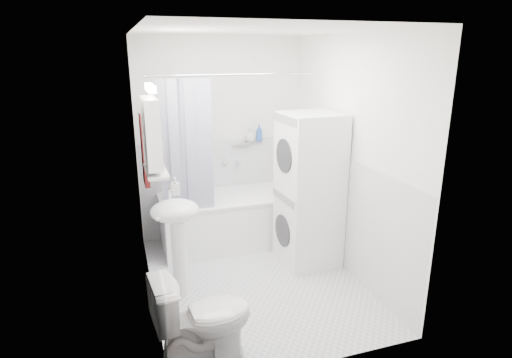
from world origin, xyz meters
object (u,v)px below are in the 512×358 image
object	(u,v)px
bathtub	(229,217)
sink	(176,226)
toilet	(203,319)
washer_dryer	(309,191)

from	to	relation	value
bathtub	sink	size ratio (longest dim) A/B	1.52
bathtub	toilet	distance (m)	2.05
sink	toilet	distance (m)	1.04
washer_dryer	toilet	world-z (taller)	washer_dryer
toilet	sink	bearing A→B (deg)	-3.02
bathtub	toilet	world-z (taller)	toilet
bathtub	washer_dryer	size ratio (longest dim) A/B	0.97
bathtub	sink	bearing A→B (deg)	-128.18
washer_dryer	toilet	bearing A→B (deg)	-141.69
sink	toilet	xyz separation A→B (m)	(0.03, -0.98, -0.35)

